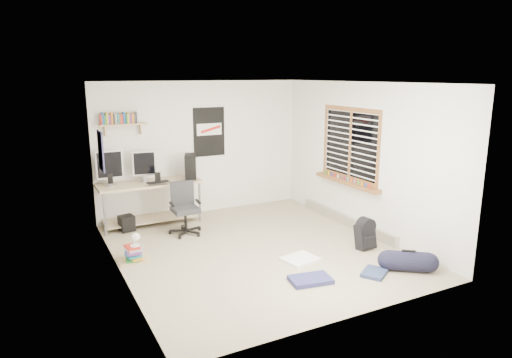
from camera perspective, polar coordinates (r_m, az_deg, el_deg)
name	(u,v)px	position (r m, az deg, el deg)	size (l,w,h in m)	color
floor	(256,250)	(7.05, -0.01, -8.85)	(4.00, 4.50, 0.01)	gray
ceiling	(256,82)	(6.55, -0.01, 11.99)	(4.00, 4.50, 0.01)	white
back_wall	(202,148)	(8.72, -6.81, 3.87)	(4.00, 0.01, 2.50)	silver
left_wall	(116,184)	(6.06, -17.11, -0.65)	(0.01, 4.50, 2.50)	silver
right_wall	(363,158)	(7.79, 13.23, 2.53)	(0.01, 4.50, 2.50)	silver
desk	(150,204)	(8.36, -13.16, -3.01)	(1.77, 0.78, 0.81)	tan
monitor_left	(110,169)	(8.07, -17.83, 1.18)	(0.44, 0.11, 0.49)	#B1B2B7
monitor_right	(144,168)	(8.19, -13.84, 1.38)	(0.39, 0.10, 0.43)	#AAA9AE
pc_tower	(191,166)	(8.17, -8.18, 1.59)	(0.19, 0.41, 0.43)	black
keyboard	(158,182)	(7.96, -12.14, -0.38)	(0.37, 0.13, 0.02)	black
speaker_left	(110,179)	(8.11, -17.75, 0.06)	(0.08, 0.08, 0.16)	black
speaker_right	(158,178)	(7.94, -12.18, 0.16)	(0.09, 0.09, 0.17)	black
office_chair	(185,206)	(7.66, -8.85, -3.30)	(0.57, 0.57, 0.88)	#27282A
wall_shelf	(123,124)	(8.15, -16.26, 6.57)	(0.80, 0.22, 0.24)	tan
poster_back_wall	(209,132)	(8.71, -5.87, 5.88)	(0.62, 0.03, 0.92)	black
poster_left_wall	(101,151)	(7.18, -18.83, 3.33)	(0.02, 0.42, 0.60)	navy
window	(349,144)	(7.96, 11.61, 4.28)	(0.10, 1.50, 1.26)	brown
baseboard_heater	(346,220)	(8.27, 11.21, -5.07)	(0.08, 2.50, 0.18)	#B7B2A8
backpack	(365,236)	(7.22, 13.48, -6.96)	(0.29, 0.23, 0.38)	black
duffel_bag	(408,261)	(6.62, 18.47, -9.71)	(0.28, 0.28, 0.54)	black
tshirt	(300,259)	(6.69, 5.54, -9.95)	(0.47, 0.40, 0.04)	white
jeans_a	(311,280)	(6.07, 6.83, -12.38)	(0.53, 0.34, 0.06)	navy
jeans_b	(374,273)	(6.42, 14.57, -11.28)	(0.38, 0.28, 0.05)	navy
book_stack	(134,250)	(6.85, -15.06, -8.61)	(0.45, 0.37, 0.31)	brown
desk_lamp	(134,235)	(6.75, -14.97, -6.83)	(0.13, 0.22, 0.22)	silver
subwoofer	(127,223)	(8.11, -15.87, -5.33)	(0.23, 0.23, 0.26)	black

